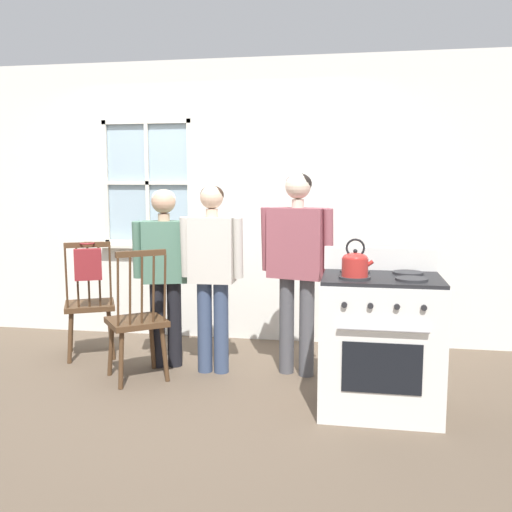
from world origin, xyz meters
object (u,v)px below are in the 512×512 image
chair_by_window (90,305)px  potted_plant (139,236)px  person_elderly_left (165,261)px  chair_near_wall (137,322)px  kettle (355,263)px  person_teen_center (212,263)px  stove (380,342)px  handbag (88,264)px  person_adult_right (297,254)px

chair_by_window → potted_plant: size_ratio=3.94×
person_elderly_left → chair_near_wall: bearing=-124.0°
chair_near_wall → potted_plant: potted_plant is taller
kettle → potted_plant: (-2.12, 1.64, -0.02)m
person_teen_center → stove: person_teen_center is taller
chair_near_wall → kettle: (1.66, -0.41, 0.56)m
person_teen_center → stove: size_ratio=1.40×
chair_near_wall → person_teen_center: person_teen_center is taller
chair_by_window → chair_near_wall: bearing=116.4°
chair_by_window → kettle: (2.30, -0.90, 0.56)m
chair_by_window → person_teen_center: person_teen_center is taller
kettle → handbag: size_ratio=0.80×
person_elderly_left → kettle: bearing=-42.6°
person_elderly_left → person_teen_center: 0.43m
person_adult_right → person_teen_center: bearing=-158.8°
chair_by_window → chair_near_wall: (0.64, -0.49, 0.00)m
stove → chair_by_window: bearing=162.8°
person_elderly_left → person_teen_center: size_ratio=0.98×
kettle → potted_plant: kettle is taller
chair_near_wall → person_adult_right: (1.21, 0.34, 0.52)m
chair_near_wall → kettle: bearing=128.6°
chair_by_window → kettle: 2.53m
person_elderly_left → person_adult_right: 1.10m
person_adult_right → stove: bearing=-29.1°
person_teen_center → person_adult_right: 0.68m
person_adult_right → handbag: (-1.74, -0.06, -0.11)m
chair_by_window → person_elderly_left: (0.75, -0.14, 0.43)m
person_elderly_left → stove: (1.73, -0.63, -0.42)m
person_elderly_left → potted_plant: size_ratio=5.63×
chair_near_wall → potted_plant: (-0.46, 1.24, 0.54)m
chair_near_wall → kettle: kettle is taller
chair_by_window → stove: 2.59m
person_elderly_left → person_adult_right: bearing=-17.0°
person_adult_right → kettle: 0.88m
person_adult_right → stove: (0.63, -0.62, -0.51)m
person_teen_center → person_adult_right: bearing=4.7°
person_adult_right → kettle: (0.45, -0.75, 0.04)m
stove → potted_plant: (-2.30, 1.51, 0.54)m
stove → kettle: size_ratio=4.39×
handbag → person_adult_right: bearing=2.1°
handbag → potted_plant: bearing=85.6°
person_teen_center → stove: 1.48m
kettle → chair_near_wall: bearing=166.2°
chair_near_wall → potted_plant: size_ratio=3.94×
person_adult_right → stove: person_adult_right is taller
chair_near_wall → handbag: same height
person_elderly_left → handbag: size_ratio=4.84×
chair_by_window → potted_plant: (0.18, 0.75, 0.54)m
chair_near_wall → person_elderly_left: (0.11, 0.35, 0.43)m
chair_by_window → person_teen_center: (1.17, -0.21, 0.44)m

